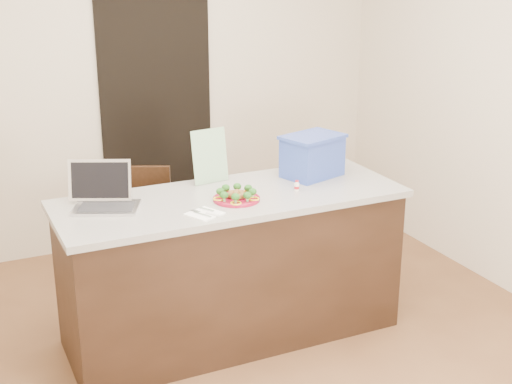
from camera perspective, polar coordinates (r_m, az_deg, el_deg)
name	(u,v)px	position (r m, az deg, el deg)	size (l,w,h in m)	color
ground	(249,353)	(4.37, -0.55, -12.73)	(4.00, 4.00, 0.00)	brown
room_shell	(248,84)	(3.79, -0.63, 8.66)	(4.00, 4.00, 4.00)	white
doorway	(157,120)	(5.77, -7.90, 5.71)	(0.90, 0.02, 2.00)	black
island	(232,266)	(4.36, -1.94, -5.97)	(2.06, 0.76, 0.92)	black
plate	(236,199)	(4.10, -1.58, -0.52)	(0.27, 0.27, 0.02)	maroon
meatballs	(237,194)	(4.09, -1.55, -0.17)	(0.11, 0.11, 0.04)	brown
broccoli	(236,191)	(4.09, -1.58, 0.04)	(0.22, 0.22, 0.04)	#194B14
pepper_rings	(236,197)	(4.10, -1.58, -0.40)	(0.26, 0.26, 0.01)	gold
napkin	(205,214)	(3.89, -4.13, -1.75)	(0.17, 0.17, 0.01)	white
fork	(200,213)	(3.89, -4.46, -1.66)	(0.07, 0.16, 0.00)	#B3B3B8
knife	(211,213)	(3.89, -3.64, -1.66)	(0.06, 0.18, 0.01)	silver
yogurt_bottle	(297,186)	(4.26, 3.28, 0.45)	(0.03, 0.03, 0.06)	white
laptop	(103,194)	(4.08, -12.13, -0.20)	(0.42, 0.41, 0.25)	silver
leaflet	(210,156)	(4.39, -3.72, 2.89)	(0.23, 0.00, 0.33)	silver
blue_box	(312,156)	(4.52, 4.53, 2.93)	(0.43, 0.37, 0.27)	#2C43A1
chair	(147,224)	(4.93, -8.68, -2.57)	(0.53, 0.54, 0.90)	black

